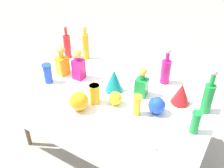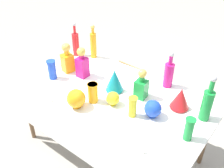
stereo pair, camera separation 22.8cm
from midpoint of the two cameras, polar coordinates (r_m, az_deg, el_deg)
The scene contains 22 objects.
ground_plane at distance 2.85m, azimuth -2.37°, elevation -14.65°, with size 40.00×40.00×0.00m, color #A0998C.
display_table at distance 2.34m, azimuth -3.32°, elevation -3.83°, with size 1.85×1.05×0.76m.
tall_bottle_0 at distance 2.44m, azimuth 9.58°, elevation 3.01°, with size 0.09×0.09×0.36m.
tall_bottle_1 at distance 2.96m, azimuth -12.42°, elevation 8.59°, with size 0.08×0.08×0.40m.
tall_bottle_2 at distance 2.88m, azimuth -8.34°, elevation 8.76°, with size 0.07×0.07×0.39m.
tall_bottle_3 at distance 2.13m, azimuth 18.33°, elevation -2.77°, with size 0.09×0.09×0.41m.
square_decanter_0 at distance 2.24m, azimuth 3.93°, elevation -0.06°, with size 0.11×0.11×0.29m.
square_decanter_1 at distance 2.63m, azimuth -13.81°, elevation 4.84°, with size 0.13×0.13×0.32m.
square_decanter_2 at distance 2.51m, azimuth -10.30°, elevation 4.12°, with size 0.10×0.10×0.32m.
slender_vase_0 at distance 2.54m, azimuth -17.02°, elevation 2.35°, with size 0.09×0.09×0.20m.
slender_vase_1 at distance 2.18m, azimuth -7.01°, elevation -2.26°, with size 0.10×0.10×0.18m.
slender_vase_2 at distance 2.04m, azimuth 2.55°, elevation -4.81°, with size 0.08×0.08×0.18m.
slender_vase_3 at distance 1.94m, azimuth 15.36°, elevation -8.46°, with size 0.08×0.08×0.19m.
fluted_vase_0 at distance 2.21m, azimuth 12.72°, elevation -2.22°, with size 0.17×0.17×0.20m.
fluted_vase_1 at distance 2.31m, azimuth -2.37°, elevation 0.81°, with size 0.17×0.17×0.22m.
round_bowl_0 at distance 2.07m, azimuth 7.10°, elevation -5.01°, with size 0.14×0.14×0.15m.
round_bowl_1 at distance 2.12m, azimuth -10.65°, elevation -3.97°, with size 0.16×0.16×0.17m.
round_bowl_2 at distance 2.16m, azimuth -2.26°, elevation -3.38°, with size 0.12×0.12×0.13m.
price_tag_left at distance 2.26m, azimuth -16.65°, elevation -4.49°, with size 0.06×0.01×0.04m, color white.
price_tag_center at distance 1.82m, azimuth 5.58°, elevation -14.10°, with size 0.06×0.01×0.05m, color white.
price_tag_right at distance 1.83m, azimuth 5.12°, elevation -13.96°, with size 0.05×0.01×0.04m, color white.
cardboard_box_behind_left at distance 3.50m, azimuth -0.18°, elevation 0.01°, with size 0.54×0.39×0.46m.
Camera 1 is at (0.99, -1.62, 2.12)m, focal length 40.00 mm.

